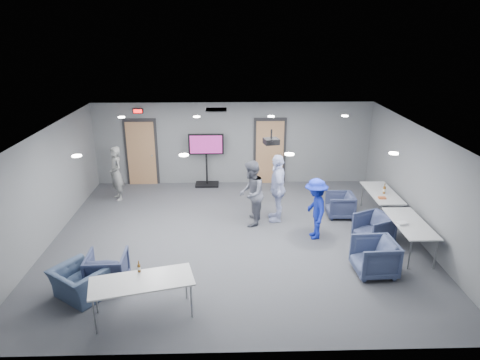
{
  "coord_description": "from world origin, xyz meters",
  "views": [
    {
      "loc": [
        -0.16,
        -9.56,
        4.98
      ],
      "look_at": [
        0.14,
        0.89,
        1.2
      ],
      "focal_mm": 32.0,
      "sensor_mm": 36.0,
      "label": 1
    }
  ],
  "objects_px": {
    "table_front_left": "(142,283)",
    "chair_right_b": "(374,228)",
    "person_c": "(277,188)",
    "tv_stand": "(206,157)",
    "bottle_front": "(139,268)",
    "person_b": "(251,194)",
    "person_a": "(116,173)",
    "table_right_b": "(410,224)",
    "table_right_a": "(382,194)",
    "bottle_right": "(384,190)",
    "chair_front_a": "(107,269)",
    "projector": "(271,141)",
    "chair_right_c": "(374,257)",
    "chair_front_b": "(79,283)",
    "person_d": "(315,209)",
    "chair_right_a": "(340,205)"
  },
  "relations": [
    {
      "from": "person_a",
      "to": "chair_right_a",
      "type": "xyz_separation_m",
      "value": [
        6.42,
        -1.45,
        -0.49
      ]
    },
    {
      "from": "chair_right_a",
      "to": "person_a",
      "type": "bearing_deg",
      "value": -100.4
    },
    {
      "from": "person_b",
      "to": "tv_stand",
      "type": "distance_m",
      "value": 3.25
    },
    {
      "from": "person_d",
      "to": "tv_stand",
      "type": "distance_m",
      "value": 4.73
    },
    {
      "from": "chair_right_a",
      "to": "table_front_left",
      "type": "distance_m",
      "value": 6.24
    },
    {
      "from": "chair_front_b",
      "to": "table_front_left",
      "type": "distance_m",
      "value": 1.52
    },
    {
      "from": "tv_stand",
      "to": "projector",
      "type": "relative_size",
      "value": 4.36
    },
    {
      "from": "chair_right_b",
      "to": "table_right_a",
      "type": "height_order",
      "value": "table_right_a"
    },
    {
      "from": "tv_stand",
      "to": "person_b",
      "type": "bearing_deg",
      "value": -66.51
    },
    {
      "from": "person_c",
      "to": "tv_stand",
      "type": "xyz_separation_m",
      "value": [
        -2.01,
        2.73,
        0.06
      ]
    },
    {
      "from": "chair_front_a",
      "to": "tv_stand",
      "type": "relative_size",
      "value": 0.45
    },
    {
      "from": "person_b",
      "to": "chair_front_b",
      "type": "xyz_separation_m",
      "value": [
        -3.48,
        -3.17,
        -0.56
      ]
    },
    {
      "from": "person_d",
      "to": "bottle_front",
      "type": "bearing_deg",
      "value": -57.66
    },
    {
      "from": "chair_right_a",
      "to": "bottle_right",
      "type": "relative_size",
      "value": 2.58
    },
    {
      "from": "person_a",
      "to": "table_right_b",
      "type": "xyz_separation_m",
      "value": [
        7.52,
        -3.41,
        -0.14
      ]
    },
    {
      "from": "table_right_b",
      "to": "tv_stand",
      "type": "relative_size",
      "value": 1.0
    },
    {
      "from": "table_right_b",
      "to": "tv_stand",
      "type": "xyz_separation_m",
      "value": [
        -4.87,
        4.53,
        0.3
      ]
    },
    {
      "from": "person_b",
      "to": "table_right_b",
      "type": "bearing_deg",
      "value": 77.1
    },
    {
      "from": "table_front_left",
      "to": "chair_right_b",
      "type": "bearing_deg",
      "value": 13.78
    },
    {
      "from": "table_front_left",
      "to": "bottle_front",
      "type": "distance_m",
      "value": 0.33
    },
    {
      "from": "person_a",
      "to": "person_d",
      "type": "height_order",
      "value": "person_a"
    },
    {
      "from": "person_c",
      "to": "table_right_b",
      "type": "bearing_deg",
      "value": 59.21
    },
    {
      "from": "table_right_b",
      "to": "table_front_left",
      "type": "bearing_deg",
      "value": 111.17
    },
    {
      "from": "person_a",
      "to": "tv_stand",
      "type": "height_order",
      "value": "tv_stand"
    },
    {
      "from": "person_d",
      "to": "tv_stand",
      "type": "relative_size",
      "value": 0.88
    },
    {
      "from": "chair_front_b",
      "to": "person_b",
      "type": "bearing_deg",
      "value": -101.22
    },
    {
      "from": "tv_stand",
      "to": "chair_front_b",
      "type": "bearing_deg",
      "value": -109.56
    },
    {
      "from": "person_b",
      "to": "chair_front_b",
      "type": "height_order",
      "value": "person_b"
    },
    {
      "from": "person_a",
      "to": "chair_right_c",
      "type": "relative_size",
      "value": 1.93
    },
    {
      "from": "chair_right_a",
      "to": "chair_front_b",
      "type": "xyz_separation_m",
      "value": [
        -5.96,
        -3.58,
        -0.02
      ]
    },
    {
      "from": "chair_right_a",
      "to": "person_c",
      "type": "bearing_deg",
      "value": -82.49
    },
    {
      "from": "person_b",
      "to": "table_right_a",
      "type": "xyz_separation_m",
      "value": [
        3.58,
        0.35,
        -0.19
      ]
    },
    {
      "from": "person_b",
      "to": "tv_stand",
      "type": "xyz_separation_m",
      "value": [
        -1.3,
        2.98,
        0.12
      ]
    },
    {
      "from": "chair_front_a",
      "to": "chair_front_b",
      "type": "distance_m",
      "value": 0.59
    },
    {
      "from": "chair_front_b",
      "to": "projector",
      "type": "xyz_separation_m",
      "value": [
        3.92,
        2.65,
        2.09
      ]
    },
    {
      "from": "person_a",
      "to": "chair_right_b",
      "type": "xyz_separation_m",
      "value": [
        6.87,
        -2.93,
        -0.47
      ]
    },
    {
      "from": "person_b",
      "to": "bottle_front",
      "type": "distance_m",
      "value": 4.13
    },
    {
      "from": "chair_right_b",
      "to": "bottle_right",
      "type": "relative_size",
      "value": 2.73
    },
    {
      "from": "table_right_a",
      "to": "projector",
      "type": "bearing_deg",
      "value": 105.34
    },
    {
      "from": "chair_front_a",
      "to": "projector",
      "type": "relative_size",
      "value": 1.97
    },
    {
      "from": "person_b",
      "to": "bottle_right",
      "type": "xyz_separation_m",
      "value": [
        3.6,
        0.25,
        -0.04
      ]
    },
    {
      "from": "chair_right_b",
      "to": "projector",
      "type": "distance_m",
      "value": 3.27
    },
    {
      "from": "person_c",
      "to": "chair_right_c",
      "type": "height_order",
      "value": "person_c"
    },
    {
      "from": "bottle_front",
      "to": "tv_stand",
      "type": "distance_m",
      "value": 6.53
    },
    {
      "from": "person_a",
      "to": "chair_right_c",
      "type": "height_order",
      "value": "person_a"
    },
    {
      "from": "person_c",
      "to": "tv_stand",
      "type": "height_order",
      "value": "person_c"
    },
    {
      "from": "person_b",
      "to": "person_a",
      "type": "bearing_deg",
      "value": -104.69
    },
    {
      "from": "person_c",
      "to": "bottle_front",
      "type": "xyz_separation_m",
      "value": [
        -2.95,
        -3.73,
        -0.11
      ]
    },
    {
      "from": "bottle_right",
      "to": "chair_front_a",
      "type": "bearing_deg",
      "value": -155.56
    },
    {
      "from": "person_a",
      "to": "bottle_front",
      "type": "height_order",
      "value": "person_a"
    }
  ]
}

